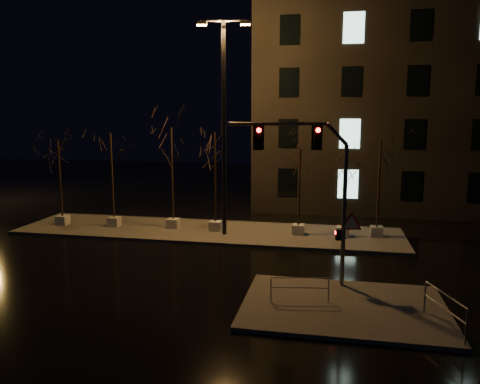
# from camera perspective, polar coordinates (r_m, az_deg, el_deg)

# --- Properties ---
(ground) EXTENTS (90.00, 90.00, 0.00)m
(ground) POSITION_cam_1_polar(r_m,az_deg,el_deg) (21.61, -8.22, -8.76)
(ground) COLOR black
(ground) RESTS_ON ground
(median) EXTENTS (22.00, 5.00, 0.15)m
(median) POSITION_cam_1_polar(r_m,az_deg,el_deg) (27.10, -4.00, -4.80)
(median) COLOR #42403B
(median) RESTS_ON ground
(sidewalk_corner) EXTENTS (7.00, 5.00, 0.15)m
(sidewalk_corner) POSITION_cam_1_polar(r_m,az_deg,el_deg) (17.17, 12.51, -13.50)
(sidewalk_corner) COLOR #42403B
(sidewalk_corner) RESTS_ON ground
(building) EXTENTS (25.00, 12.00, 15.00)m
(building) POSITION_cam_1_polar(r_m,az_deg,el_deg) (38.01, 22.27, 9.88)
(building) COLOR black
(building) RESTS_ON ground
(tree_0) EXTENTS (1.80, 1.80, 5.23)m
(tree_0) POSITION_cam_1_polar(r_m,az_deg,el_deg) (29.71, -21.20, 3.76)
(tree_0) COLOR #B4B4A8
(tree_0) RESTS_ON median
(tree_1) EXTENTS (1.80, 1.80, 5.68)m
(tree_1) POSITION_cam_1_polar(r_m,az_deg,el_deg) (28.29, -15.43, 4.49)
(tree_1) COLOR #B4B4A8
(tree_1) RESTS_ON median
(tree_2) EXTENTS (1.80, 1.80, 6.02)m
(tree_2) POSITION_cam_1_polar(r_m,az_deg,el_deg) (27.08, -8.34, 5.08)
(tree_2) COLOR #B4B4A8
(tree_2) RESTS_ON median
(tree_3) EXTENTS (1.80, 1.80, 5.78)m
(tree_3) POSITION_cam_1_polar(r_m,az_deg,el_deg) (26.22, -3.07, 4.63)
(tree_3) COLOR #B4B4A8
(tree_3) RESTS_ON median
(tree_4) EXTENTS (1.80, 1.80, 4.87)m
(tree_4) POSITION_cam_1_polar(r_m,az_deg,el_deg) (25.61, 7.29, 2.91)
(tree_4) COLOR #B4B4A8
(tree_4) RESTS_ON median
(tree_5) EXTENTS (1.80, 1.80, 4.33)m
(tree_5) POSITION_cam_1_polar(r_m,az_deg,el_deg) (25.58, 12.68, 1.82)
(tree_5) COLOR #B4B4A8
(tree_5) RESTS_ON median
(tree_6) EXTENTS (1.80, 1.80, 5.41)m
(tree_6) POSITION_cam_1_polar(r_m,az_deg,el_deg) (26.00, 16.69, 3.59)
(tree_6) COLOR #B4B4A8
(tree_6) RESTS_ON median
(traffic_signal_mast) EXTENTS (5.07, 1.01, 6.27)m
(traffic_signal_mast) POSITION_cam_1_polar(r_m,az_deg,el_deg) (17.81, 9.52, 1.45)
(traffic_signal_mast) COLOR slate
(traffic_signal_mast) RESTS_ON sidewalk_corner
(streetlight_main) EXTENTS (2.86, 0.72, 11.43)m
(streetlight_main) POSITION_cam_1_polar(r_m,az_deg,el_deg) (25.31, -1.98, 9.48)
(streetlight_main) COLOR black
(streetlight_main) RESTS_ON median
(guard_rail_a) EXTENTS (2.05, 0.35, 0.89)m
(guard_rail_a) POSITION_cam_1_polar(r_m,az_deg,el_deg) (16.96, 7.29, -11.25)
(guard_rail_a) COLOR slate
(guard_rail_a) RESTS_ON sidewalk_corner
(guard_rail_b) EXTENTS (0.80, 2.20, 1.10)m
(guard_rail_b) POSITION_cam_1_polar(r_m,az_deg,el_deg) (16.15, 23.66, -12.57)
(guard_rail_b) COLOR slate
(guard_rail_b) RESTS_ON sidewalk_corner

